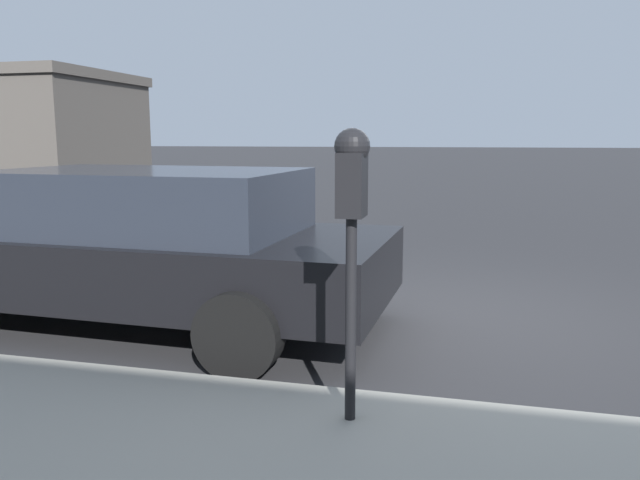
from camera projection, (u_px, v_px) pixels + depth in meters
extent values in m
plane|color=#2B2B2D|center=(441.00, 318.00, 5.95)|extent=(220.00, 220.00, 0.00)
cylinder|color=black|center=(351.00, 320.00, 3.42)|extent=(0.06, 0.06, 1.14)
cube|color=black|center=(352.00, 185.00, 3.30)|extent=(0.20, 0.14, 0.34)
sphere|color=black|center=(352.00, 146.00, 3.26)|extent=(0.19, 0.19, 0.19)
cube|color=gold|center=(356.00, 191.00, 3.40)|extent=(0.01, 0.11, 0.12)
cube|color=black|center=(356.00, 169.00, 3.38)|extent=(0.01, 0.10, 0.08)
cube|color=black|center=(133.00, 260.00, 5.67)|extent=(2.05, 4.71, 0.56)
cube|color=#232833|center=(148.00, 201.00, 5.53)|extent=(1.76, 2.66, 0.55)
cylinder|color=black|center=(68.00, 262.00, 7.01)|extent=(0.24, 0.65, 0.64)
cylinder|color=black|center=(238.00, 335.00, 4.42)|extent=(0.24, 0.65, 0.64)
cylinder|color=black|center=(314.00, 278.00, 6.23)|extent=(0.24, 0.65, 0.64)
cylinder|color=black|center=(14.00, 198.00, 12.38)|extent=(0.30, 1.04, 1.04)
cylinder|color=black|center=(99.00, 200.00, 11.92)|extent=(0.30, 1.04, 1.04)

